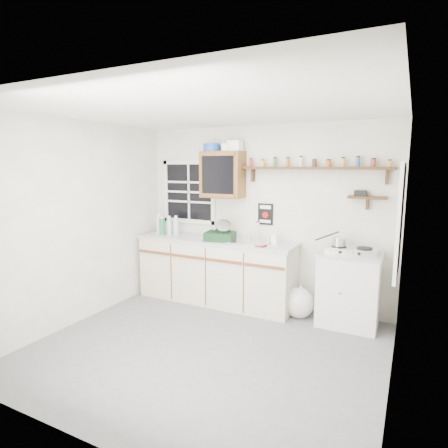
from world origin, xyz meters
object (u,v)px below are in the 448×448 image
Objects in this scene: right_cabinet at (349,289)px; upper_cabinet at (223,175)px; hotplate at (352,250)px; dish_rack at (221,234)px; main_cabinet at (216,270)px; spice_shelf at (314,168)px.

upper_cabinet reaches higher than right_cabinet.
dish_rack is at bearing -178.89° from hotplate.
right_cabinet is 2.07× the size of dish_rack.
hotplate is (0.01, -0.02, 0.49)m from right_cabinet.
main_cabinet is 2.54× the size of right_cabinet.
right_cabinet is (1.83, 0.03, -0.01)m from main_cabinet.
right_cabinet is at bearing 0.79° from main_cabinet.
upper_cabinet is at bearing 176.24° from right_cabinet.
hotplate is at bearing -4.37° from upper_cabinet.
spice_shelf reaches higher than main_cabinet.
main_cabinet is at bearing -179.21° from right_cabinet.
main_cabinet is 1.98m from spice_shelf.
dish_rack is (0.11, -0.06, 0.55)m from main_cabinet.
spice_shelf reaches higher than right_cabinet.
upper_cabinet is 2.02m from hotplate.
upper_cabinet reaches higher than hotplate.
main_cabinet is at bearing -103.68° from upper_cabinet.
upper_cabinet is 1.48× the size of dish_rack.
upper_cabinet is (0.03, 0.14, 1.36)m from main_cabinet.
main_cabinet is at bearing -170.78° from spice_shelf.
spice_shelf is at bearing 9.22° from main_cabinet.
dish_rack is (-1.20, -0.27, -0.91)m from spice_shelf.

